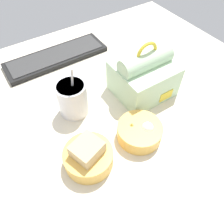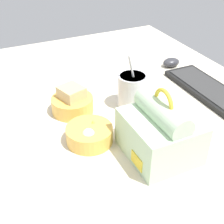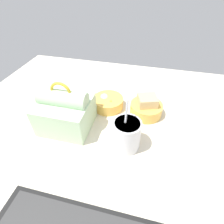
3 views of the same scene
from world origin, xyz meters
TOP-DOWN VIEW (x-y plane):
  - desk_surface at (0.00, 0.00)cm, footprint 140.00×110.00cm
  - keyboard at (4.20, 35.73)cm, footprint 40.36×12.99cm
  - lunch_bag at (21.65, 2.53)cm, footprint 18.48×16.93cm
  - soup_cup at (-1.99, 7.22)cm, footprint 9.18×9.18cm
  - bento_bowl_sandwich at (-7.05, -11.26)cm, footprint 13.09×13.09cm
  - bento_bowl_snacks at (9.26, -11.98)cm, footprint 12.94×12.94cm
  - computer_mouse at (-21.42, 35.87)cm, footprint 5.05×7.05cm

SIDE VIEW (x-z plane):
  - desk_surface at x=0.00cm, z-range 0.00..2.00cm
  - keyboard at x=4.20cm, z-range 1.97..4.07cm
  - computer_mouse at x=-21.42cm, z-range 2.00..5.52cm
  - bento_bowl_snacks at x=9.26cm, z-range 1.61..7.37cm
  - bento_bowl_sandwich at x=-7.05cm, z-range 0.90..9.59cm
  - soup_cup at x=-1.99cm, z-range -1.45..16.96cm
  - lunch_bag at x=21.65cm, z-range -0.81..18.56cm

